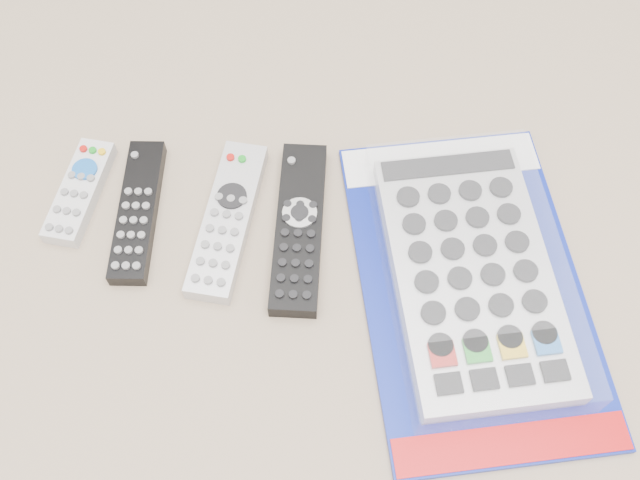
{
  "coord_description": "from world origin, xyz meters",
  "views": [
    {
      "loc": [
        0.05,
        -0.38,
        0.66
      ],
      "look_at": [
        0.04,
        -0.02,
        0.01
      ],
      "focal_mm": 40.0,
      "sensor_mm": 36.0,
      "label": 1
    }
  ],
  "objects_px": {
    "remote_silver_dvd": "(228,220)",
    "remote_small_grey": "(79,191)",
    "remote_large_black": "(299,227)",
    "remote_slim_black": "(138,211)",
    "jumbo_remote_packaged": "(473,273)"
  },
  "relations": [
    {
      "from": "remote_silver_dvd",
      "to": "remote_large_black",
      "type": "xyz_separation_m",
      "value": [
        0.08,
        -0.01,
        0.0
      ]
    },
    {
      "from": "remote_small_grey",
      "to": "remote_large_black",
      "type": "xyz_separation_m",
      "value": [
        0.24,
        -0.04,
        0.0
      ]
    },
    {
      "from": "remote_silver_dvd",
      "to": "remote_large_black",
      "type": "height_order",
      "value": "same"
    },
    {
      "from": "remote_small_grey",
      "to": "remote_slim_black",
      "type": "bearing_deg",
      "value": -9.99
    },
    {
      "from": "remote_small_grey",
      "to": "remote_slim_black",
      "type": "height_order",
      "value": "same"
    },
    {
      "from": "remote_small_grey",
      "to": "jumbo_remote_packaged",
      "type": "distance_m",
      "value": 0.43
    },
    {
      "from": "remote_silver_dvd",
      "to": "remote_small_grey",
      "type": "bearing_deg",
      "value": 177.42
    },
    {
      "from": "remote_silver_dvd",
      "to": "jumbo_remote_packaged",
      "type": "relative_size",
      "value": 0.49
    },
    {
      "from": "remote_small_grey",
      "to": "remote_silver_dvd",
      "type": "relative_size",
      "value": 0.69
    },
    {
      "from": "remote_small_grey",
      "to": "remote_silver_dvd",
      "type": "bearing_deg",
      "value": -1.77
    },
    {
      "from": "remote_slim_black",
      "to": "remote_silver_dvd",
      "type": "distance_m",
      "value": 0.1
    },
    {
      "from": "remote_large_black",
      "to": "jumbo_remote_packaged",
      "type": "bearing_deg",
      "value": -15.55
    },
    {
      "from": "remote_slim_black",
      "to": "remote_large_black",
      "type": "distance_m",
      "value": 0.18
    },
    {
      "from": "remote_silver_dvd",
      "to": "remote_large_black",
      "type": "bearing_deg",
      "value": 2.74
    },
    {
      "from": "remote_small_grey",
      "to": "remote_slim_black",
      "type": "distance_m",
      "value": 0.07
    }
  ]
}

